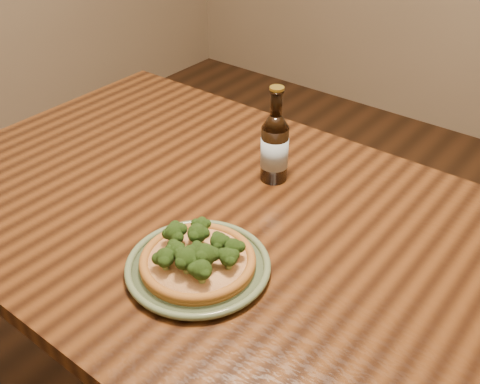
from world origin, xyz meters
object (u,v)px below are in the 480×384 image
Objects in this scene: table at (254,261)px; pizza at (198,258)px; plate at (198,266)px; beer_bottle at (275,147)px.

pizza is (-0.00, -0.17, 0.12)m from table.
table is 5.86× the size of plate.
plate is at bearing -70.31° from beer_bottle.
pizza is at bearing -90.93° from table.
plate is at bearing 138.98° from pizza.
beer_bottle is (-0.07, 0.35, 0.05)m from pizza.
plate is 1.26× the size of pizza.
table is 0.21m from pizza.
plate is 0.02m from pizza.
beer_bottle is at bearing 101.78° from plate.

